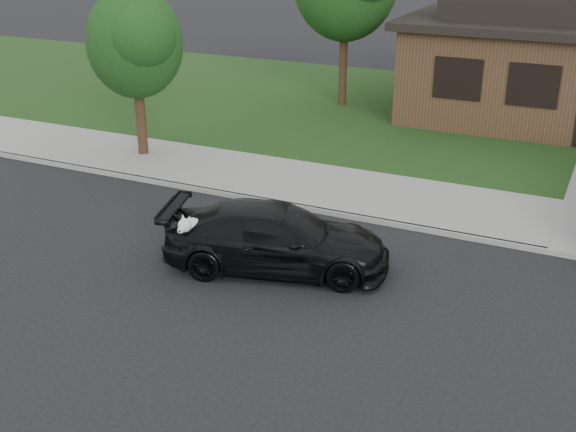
% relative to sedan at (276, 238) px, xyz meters
% --- Properties ---
extents(ground, '(120.00, 120.00, 0.00)m').
position_rel_sedan_xyz_m(ground, '(0.97, -0.54, -0.64)').
color(ground, black).
rests_on(ground, ground).
extents(sidewalk, '(60.00, 3.00, 0.12)m').
position_rel_sedan_xyz_m(sidewalk, '(0.97, 4.46, -0.58)').
color(sidewalk, gray).
rests_on(sidewalk, ground).
extents(curb, '(60.00, 0.12, 0.12)m').
position_rel_sedan_xyz_m(curb, '(0.97, 2.96, -0.58)').
color(curb, gray).
rests_on(curb, ground).
extents(lawn, '(60.00, 13.00, 0.13)m').
position_rel_sedan_xyz_m(lawn, '(0.97, 12.46, -0.57)').
color(lawn, '#193814').
rests_on(lawn, ground).
extents(sedan, '(4.69, 2.90, 1.27)m').
position_rel_sedan_xyz_m(sedan, '(0.00, 0.00, 0.00)').
color(sedan, black).
rests_on(sedan, ground).
extents(tree_2, '(2.73, 2.60, 4.59)m').
position_rel_sedan_xyz_m(tree_2, '(-6.41, 4.57, 2.63)').
color(tree_2, '#332114').
rests_on(tree_2, ground).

